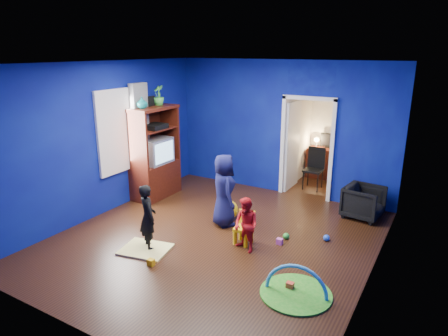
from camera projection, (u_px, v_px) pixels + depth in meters
The scene contains 33 objects.
floor at pixel (215, 239), 6.80m from camera, with size 5.00×5.50×0.01m, color black.
ceiling at pixel (214, 63), 5.96m from camera, with size 5.00×5.50×0.01m, color white.
wall_back at pixel (281, 128), 8.65m from camera, with size 5.00×0.02×2.90m, color #090C68.
wall_front at pixel (75, 217), 4.11m from camera, with size 5.00×0.02×2.90m, color #090C68.
wall_left at pixel (103, 140), 7.59m from camera, with size 0.02×5.50×2.90m, color #090C68.
wall_right at pixel (379, 182), 5.17m from camera, with size 0.02×5.50×2.90m, color #090C68.
alcove at pixel (320, 133), 9.14m from camera, with size 1.00×1.75×2.50m, color silver, non-canonical shape.
armchair at pixel (364, 202), 7.58m from camera, with size 0.67×0.69×0.62m, color black.
child_black at pixel (148, 217), 6.34m from camera, with size 0.39×0.26×1.08m, color black.
child_navy at pixel (224, 190), 7.18m from camera, with size 0.65×0.42×1.33m, color #0E1533.
toddler_red at pixel (246, 225), 6.28m from camera, with size 0.43×0.34×0.89m, color #AF1224.
vase at pixel (142, 103), 7.96m from camera, with size 0.22×0.22×0.23m, color #0C4F64.
potted_plant at pixel (158, 95), 8.37m from camera, with size 0.23×0.23×0.42m, color green.
tv_armoire at pixel (154, 152), 8.53m from camera, with size 0.58×1.14×1.96m, color #42160B.
crt_tv at pixel (156, 151), 8.50m from camera, with size 0.46×0.70×0.54m, color silver.
yellow_blanket at pixel (146, 249), 6.41m from camera, with size 0.75×0.60×0.03m, color #F2E07A.
hopper_ball at pixel (228, 210), 7.55m from camera, with size 0.37×0.37×0.37m, color yellow.
kid_chair at pixel (243, 230), 6.57m from camera, with size 0.28×0.28×0.50m, color yellow.
play_mat at pixel (296, 294), 5.26m from camera, with size 0.95×0.95×0.03m, color #3E9622.
toy_arch at pixel (296, 293), 5.26m from camera, with size 0.85×0.85×0.05m, color #3F8CD8.
window_left at pixel (117, 131), 7.84m from camera, with size 0.03×0.95×1.55m, color white.
curtain at pixel (141, 141), 8.33m from camera, with size 0.14×0.42×2.40m, color slate.
doorway at pixel (307, 150), 8.48m from camera, with size 1.16×0.10×2.10m, color white.
study_desk at pixel (325, 163), 9.92m from camera, with size 0.88×0.44×0.75m, color #3D140A.
desk_monitor at pixel (329, 140), 9.85m from camera, with size 0.40×0.05×0.32m, color black.
desk_lamp at pixel (317, 140), 9.95m from camera, with size 0.14×0.14×0.14m, color #FFD88C.
folding_chair at pixel (313, 170), 9.10m from camera, with size 0.40×0.40×0.92m, color black.
book_shelf at pixel (332, 96), 9.54m from camera, with size 0.88×0.24×0.04m, color white.
toy_0 at pixel (290, 286), 5.37m from camera, with size 0.10×0.08×0.10m, color #E74026.
toy_1 at pixel (326, 238), 6.72m from camera, with size 0.11×0.11×0.11m, color blue.
toy_2 at pixel (151, 262), 5.95m from camera, with size 0.10×0.08×0.10m, color #F4AE0C.
toy_3 at pixel (286, 236), 6.79m from camera, with size 0.11×0.11×0.11m, color green.
toy_4 at pixel (280, 241), 6.60m from camera, with size 0.10×0.08×0.10m, color #C14897.
Camera 1 is at (3.24, -5.24, 3.11)m, focal length 32.00 mm.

